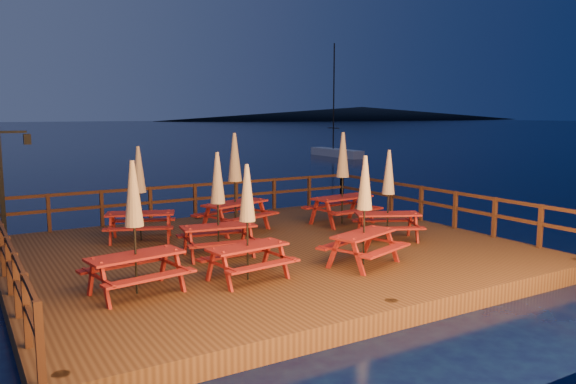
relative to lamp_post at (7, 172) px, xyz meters
name	(u,v)px	position (x,y,z in m)	size (l,w,h in m)	color
ground	(268,264)	(5.39, -4.55, -2.20)	(500.00, 500.00, 0.00)	black
deck	(268,256)	(5.39, -4.55, -2.00)	(12.00, 10.00, 0.40)	#422715
deck_piles	(268,275)	(5.39, -4.55, -2.50)	(11.44, 9.44, 1.40)	#3C1C13
railing	(237,208)	(5.39, -2.77, -1.03)	(11.80, 9.75, 1.10)	#3C1C13
lamp_post	(7,172)	(0.00, 0.00, 0.00)	(0.85, 0.18, 3.00)	black
headland_right	(362,113)	(190.39, 225.45, 1.30)	(230.40, 86.40, 7.00)	black
sailboat	(336,153)	(27.32, 22.93, -1.87)	(1.35, 6.64, 9.81)	silver
picnic_table_0	(218,203)	(4.02, -4.65, -0.52)	(1.90, 1.64, 2.46)	maroon
picnic_table_1	(364,209)	(6.46, -7.01, -0.53)	(2.06, 1.88, 2.43)	maroon
picnic_table_2	(388,194)	(8.57, -5.36, -0.55)	(2.11, 1.98, 2.39)	maroon
picnic_table_3	(247,220)	(3.75, -6.68, -0.58)	(1.80, 1.55, 2.35)	maroon
picnic_table_4	(134,225)	(1.57, -6.41, -0.50)	(1.95, 1.69, 2.50)	maroon
picnic_table_5	(139,192)	(2.92, -2.07, -0.50)	(2.15, 1.98, 2.49)	maroon
picnic_table_6	(343,177)	(8.85, -2.96, -0.35)	(2.12, 1.82, 2.78)	maroon
picnic_table_7	(235,181)	(5.58, -2.29, -0.34)	(2.37, 2.15, 2.80)	maroon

